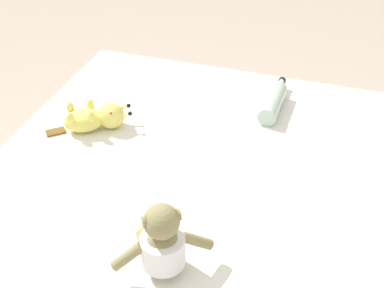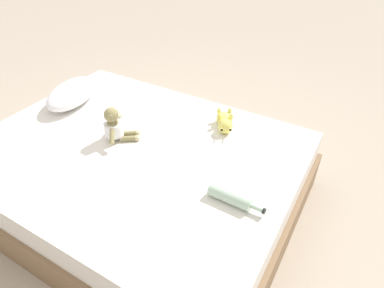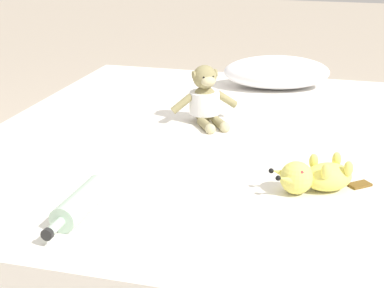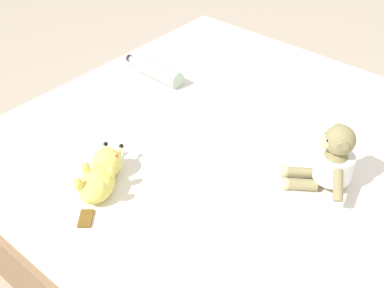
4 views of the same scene
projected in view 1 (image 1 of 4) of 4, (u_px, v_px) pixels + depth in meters
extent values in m
cube|color=white|center=(187.00, 251.00, 1.63)|extent=(1.55, 2.02, 0.19)
ellipsoid|color=#8E8456|center=(163.00, 251.00, 1.41)|extent=(0.15, 0.14, 0.15)
cylinder|color=white|center=(163.00, 250.00, 1.40)|extent=(0.17, 0.17, 0.09)
sphere|color=#8E8456|center=(162.00, 222.00, 1.34)|extent=(0.10, 0.10, 0.10)
ellipsoid|color=#C1B789|center=(158.00, 213.00, 1.38)|extent=(0.08, 0.07, 0.04)
sphere|color=black|center=(151.00, 210.00, 1.36)|extent=(0.01, 0.01, 0.01)
sphere|color=black|center=(165.00, 208.00, 1.37)|extent=(0.01, 0.01, 0.01)
cylinder|color=#8E8456|center=(144.00, 222.00, 1.32)|extent=(0.02, 0.03, 0.03)
cylinder|color=#8E8456|center=(179.00, 215.00, 1.34)|extent=(0.02, 0.03, 0.03)
cylinder|color=#8E8456|center=(128.00, 256.00, 1.38)|extent=(0.10, 0.08, 0.08)
cylinder|color=#8E8456|center=(197.00, 241.00, 1.42)|extent=(0.10, 0.08, 0.08)
cylinder|color=#8E8456|center=(145.00, 243.00, 1.51)|extent=(0.09, 0.10, 0.04)
cylinder|color=#8E8456|center=(166.00, 238.00, 1.52)|extent=(0.09, 0.10, 0.04)
sphere|color=#C1B789|center=(142.00, 231.00, 1.55)|extent=(0.04, 0.04, 0.04)
sphere|color=#C1B789|center=(161.00, 227.00, 1.56)|extent=(0.04, 0.04, 0.04)
ellipsoid|color=#EAE066|center=(84.00, 120.00, 1.97)|extent=(0.18, 0.17, 0.08)
sphere|color=#EAE066|center=(111.00, 116.00, 1.98)|extent=(0.10, 0.10, 0.10)
cone|color=#EAE066|center=(121.00, 108.00, 2.01)|extent=(0.07, 0.06, 0.05)
sphere|color=black|center=(129.00, 106.00, 2.01)|extent=(0.02, 0.02, 0.02)
cone|color=#EAE066|center=(123.00, 116.00, 1.96)|extent=(0.07, 0.06, 0.05)
sphere|color=black|center=(130.00, 114.00, 1.96)|extent=(0.02, 0.02, 0.02)
sphere|color=red|center=(110.00, 105.00, 1.99)|extent=(0.02, 0.02, 0.02)
sphere|color=red|center=(111.00, 114.00, 1.94)|extent=(0.02, 0.02, 0.02)
ellipsoid|color=#EAE066|center=(90.00, 105.00, 1.99)|extent=(0.04, 0.04, 0.05)
ellipsoid|color=#EAE066|center=(91.00, 117.00, 1.92)|extent=(0.04, 0.04, 0.05)
ellipsoid|color=#EAE066|center=(70.00, 108.00, 1.97)|extent=(0.04, 0.04, 0.05)
ellipsoid|color=#EAE066|center=(70.00, 119.00, 1.91)|extent=(0.04, 0.04, 0.05)
cube|color=brown|center=(56.00, 132.00, 1.98)|extent=(0.08, 0.08, 0.01)
cylinder|color=#B2D1B7|center=(273.00, 103.00, 2.08)|extent=(0.08, 0.23, 0.07)
cylinder|color=#B2D1B7|center=(280.00, 85.00, 2.19)|extent=(0.03, 0.07, 0.03)
cylinder|color=black|center=(282.00, 81.00, 2.22)|extent=(0.03, 0.01, 0.03)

